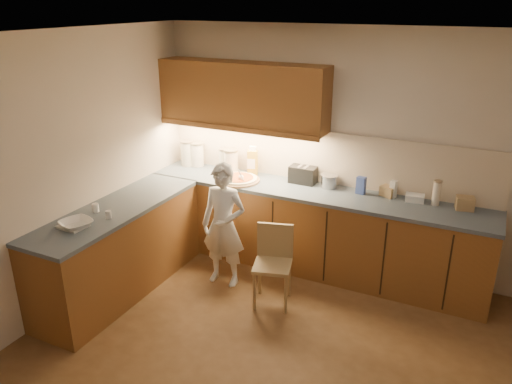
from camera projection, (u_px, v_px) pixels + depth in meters
room at (283, 176)px, 3.49m from camera, size 4.54×4.50×2.62m
l_counter at (248, 235)px, 5.35m from camera, size 3.77×2.62×0.92m
backsplash at (322, 157)px, 5.47m from camera, size 3.75×0.02×0.58m
upper_cabinets at (242, 95)px, 5.47m from camera, size 1.95×0.36×0.73m
pizza_on_board at (238, 179)px, 5.59m from camera, size 0.49×0.49×0.20m
child at (224, 225)px, 5.13m from camera, size 0.50×0.34×1.31m
wooden_chair at (273, 259)px, 4.88m from camera, size 0.44×0.44×0.79m
mixing_bowl at (76, 224)px, 4.45m from camera, size 0.34×0.34×0.07m
canister_a at (187, 153)px, 6.07m from camera, size 0.16×0.16×0.31m
canister_b at (197, 154)px, 6.06m from camera, size 0.17×0.17×0.29m
canister_c at (224, 159)px, 5.92m from camera, size 0.14×0.14×0.27m
canister_d at (231, 161)px, 5.82m from camera, size 0.17×0.17×0.28m
oil_jug at (253, 162)px, 5.74m from camera, size 0.13×0.11×0.35m
toaster at (303, 175)px, 5.51m from camera, size 0.30×0.17×0.19m
steel_pot at (329, 181)px, 5.39m from camera, size 0.19×0.19×0.14m
blue_box at (361, 185)px, 5.21m from camera, size 0.10×0.08×0.18m
card_box_a at (388, 191)px, 5.15m from camera, size 0.18×0.16×0.11m
white_bottle at (393, 189)px, 5.11m from camera, size 0.08×0.08×0.18m
flat_pack at (415, 198)px, 5.03m from camera, size 0.20×0.15×0.07m
tall_jar at (437, 193)px, 4.91m from camera, size 0.08×0.08×0.26m
card_box_b at (465, 203)px, 4.83m from camera, size 0.19×0.16×0.13m
dough_cloth at (73, 226)px, 4.47m from camera, size 0.25×0.20×0.02m
spice_jar_a at (96, 208)px, 4.78m from camera, size 0.06×0.06×0.08m
spice_jar_b at (108, 215)px, 4.64m from camera, size 0.07×0.07×0.07m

